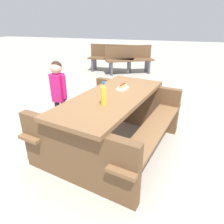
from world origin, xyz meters
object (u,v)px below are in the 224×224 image
at_px(park_bench_near, 129,59).
at_px(park_bench_mid, 112,58).
at_px(picnic_table, 112,118).
at_px(soda_bottle, 104,95).
at_px(child_in_coat, 58,88).
at_px(hotdog_tray, 123,87).

relative_size(park_bench_near, park_bench_mid, 1.01).
xyz_separation_m(picnic_table, soda_bottle, (-0.32, -0.00, 0.43)).
height_order(soda_bottle, child_in_coat, child_in_coat).
xyz_separation_m(hotdog_tray, park_bench_mid, (3.94, 1.33, -0.33)).
relative_size(picnic_table, hotdog_tray, 10.26).
bearing_deg(picnic_table, child_in_coat, 74.86).
bearing_deg(park_bench_mid, soda_bottle, -164.49).
xyz_separation_m(park_bench_near, park_bench_mid, (0.09, 0.60, 0.00)).
height_order(picnic_table, hotdog_tray, hotdog_tray).
xyz_separation_m(picnic_table, park_bench_near, (4.13, 0.66, 0.00)).
bearing_deg(park_bench_near, picnic_table, -170.96).
height_order(child_in_coat, park_bench_mid, child_in_coat).
bearing_deg(park_bench_near, child_in_coat, 176.43).
distance_m(soda_bottle, park_bench_near, 4.52).
xyz_separation_m(picnic_table, hotdog_tray, (0.27, -0.07, 0.34)).
relative_size(picnic_table, child_in_coat, 1.90).
height_order(picnic_table, park_bench_near, park_bench_near).
relative_size(soda_bottle, park_bench_mid, 0.18).
height_order(hotdog_tray, park_bench_mid, park_bench_mid).
distance_m(hotdog_tray, park_bench_mid, 4.18).
distance_m(soda_bottle, hotdog_tray, 0.60).
bearing_deg(hotdog_tray, picnic_table, 165.16).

